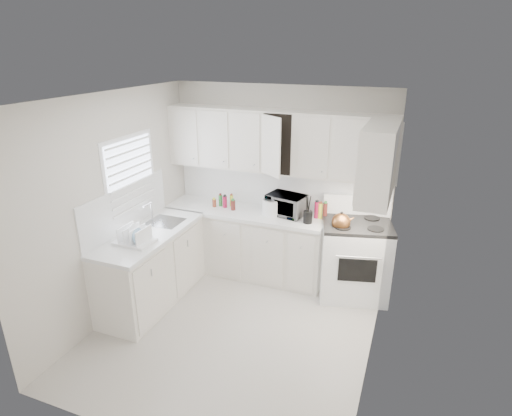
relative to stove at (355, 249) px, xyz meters
The scene contains 32 objects.
floor 1.81m from the stove, 131.80° to the right, with size 3.20×3.20×0.00m, color #BDB6AC.
ceiling 2.59m from the stove, 131.80° to the right, with size 3.20×3.20×0.00m, color white.
wall_back 1.35m from the stove, 163.40° to the left, with size 3.00×3.00×0.00m, color beige.
wall_front 3.15m from the stove, 111.53° to the right, with size 3.00×3.00×0.00m, color beige.
wall_left 2.99m from the stove, 154.34° to the right, with size 3.20×3.20×0.00m, color beige.
wall_right 1.47m from the stove, 73.66° to the right, with size 3.20×3.20×0.00m, color beige.
window_blinds 2.91m from the stove, 160.71° to the right, with size 0.06×0.96×1.06m, color white, non-canonical shape.
lower_cabinets_back 1.53m from the stove, behind, with size 2.22×0.60×0.90m, color beige, non-canonical shape.
lower_cabinets_left 2.57m from the stove, 155.47° to the right, with size 0.60×1.60×0.90m, color beige, non-canonical shape.
countertop_back 1.55m from the stove, behind, with size 2.24×0.64×0.05m, color silver.
countertop_left 2.57m from the stove, 155.38° to the right, with size 0.64×1.62×0.05m, color silver.
backsplash_back 1.31m from the stove, 163.86° to the left, with size 2.98×0.02×0.55m, color silver.
backsplash_left 2.89m from the stove, 157.91° to the right, with size 0.02×1.60×0.55m, color silver.
upper_cabinets_back 1.43m from the stove, behind, with size 3.00×0.33×0.80m, color beige, non-canonical shape.
upper_cabinets_right 0.99m from the stove, 65.13° to the right, with size 0.33×0.90×0.80m, color beige, non-canonical shape.
sink 2.46m from the stove, 162.91° to the right, with size 0.42×0.38×0.30m, color gray, non-canonical shape.
stove is the anchor object (origin of this frame).
tea_kettle 0.49m from the stove, 138.37° to the right, with size 0.28×0.24×0.26m, color #955728, non-canonical shape.
frying_pan 0.40m from the stove, 41.63° to the left, with size 0.26×0.43×0.04m, color black, non-canonical shape.
microwave 1.07m from the stove, behind, with size 0.49×0.27×0.33m, color gray.
rice_cooker 1.21m from the stove, behind, with size 0.25×0.25×0.25m, color white, non-canonical shape.
paper_towel 1.16m from the stove, 169.94° to the left, with size 0.12×0.12×0.27m, color white.
utensil_crock 0.79m from the stove, behind, with size 0.13×0.13×0.38m, color black, non-canonical shape.
dish_rack 2.71m from the stove, 149.25° to the right, with size 0.42×0.31×0.23m, color white, non-canonical shape.
spice_left_0 2.02m from the stove, behind, with size 0.06×0.06×0.13m, color brown.
spice_left_1 1.94m from the stove, behind, with size 0.06×0.06×0.13m, color #2B8134.
spice_left_2 1.87m from the stove, behind, with size 0.06×0.06×0.13m, color #A8163D.
spice_left_3 1.79m from the stove, behind, with size 0.06×0.06×0.13m, color yellow.
spice_left_4 1.73m from the stove, behind, with size 0.06×0.06×0.13m, color maroon.
sauce_right_0 0.71m from the stove, 160.30° to the left, with size 0.06×0.06×0.19m, color #A8163D.
sauce_right_1 0.65m from the stove, 164.54° to the left, with size 0.06×0.06×0.19m, color yellow.
sauce_right_2 0.63m from the stove, 155.88° to the left, with size 0.06×0.06×0.19m, color maroon.
Camera 1 is at (1.70, -3.67, 3.06)m, focal length 29.73 mm.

